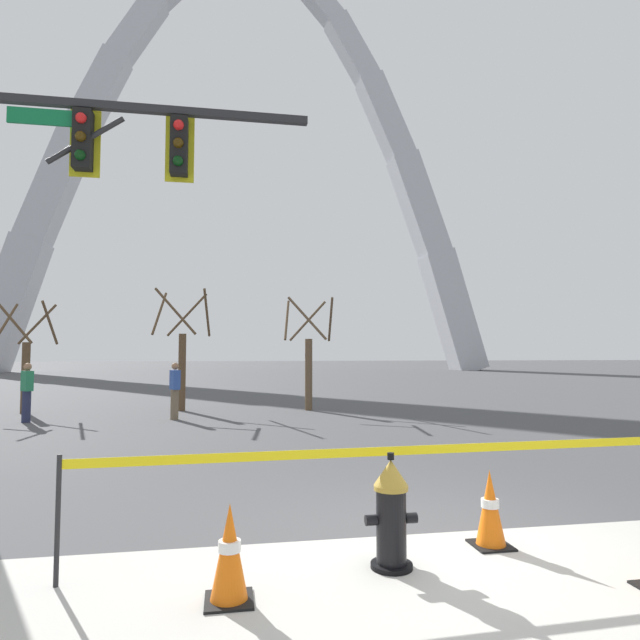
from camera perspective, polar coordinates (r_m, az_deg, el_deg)
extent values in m
plane|color=#474749|center=(5.80, 10.86, -22.19)|extent=(240.00, 240.00, 0.00)
cylinder|color=black|center=(5.09, 7.68, -24.66)|extent=(0.36, 0.36, 0.05)
cylinder|color=black|center=(4.98, 7.64, -21.06)|extent=(0.26, 0.26, 0.62)
cylinder|color=#A8842D|center=(4.89, 7.61, -17.37)|extent=(0.30, 0.30, 0.04)
cone|color=#A8842D|center=(4.86, 7.60, -15.88)|extent=(0.30, 0.30, 0.22)
cylinder|color=black|center=(4.83, 7.58, -14.26)|extent=(0.06, 0.06, 0.06)
cylinder|color=black|center=(4.91, 5.50, -20.57)|extent=(0.10, 0.09, 0.09)
cylinder|color=black|center=(5.01, 9.73, -20.17)|extent=(0.10, 0.09, 0.09)
cylinder|color=black|center=(5.17, 6.93, -20.76)|extent=(0.13, 0.14, 0.13)
cylinder|color=black|center=(5.24, 6.66, -20.51)|extent=(0.15, 0.03, 0.15)
cylinder|color=#232326|center=(5.00, -26.29, -18.72)|extent=(0.04, 0.04, 1.04)
cube|color=yellow|center=(5.04, 7.58, -13.75)|extent=(5.60, 0.21, 0.08)
cube|color=black|center=(5.77, 17.84, -22.02)|extent=(0.36, 0.36, 0.03)
cone|color=orange|center=(5.67, 17.76, -18.52)|extent=(0.28, 0.28, 0.70)
cylinder|color=white|center=(5.66, 17.75, -18.18)|extent=(0.17, 0.17, 0.08)
cube|color=black|center=(4.53, -9.72, -27.52)|extent=(0.36, 0.36, 0.03)
cone|color=orange|center=(4.40, -9.67, -23.17)|extent=(0.28, 0.28, 0.70)
cylinder|color=white|center=(4.39, -9.66, -22.74)|extent=(0.17, 0.17, 0.08)
cube|color=#232326|center=(9.16, -17.47, 20.71)|extent=(4.80, 0.12, 0.12)
cylinder|color=#232326|center=(9.12, -23.80, 17.22)|extent=(1.11, 0.08, 0.81)
cube|color=black|center=(9.13, -24.06, 17.20)|extent=(0.26, 0.24, 0.90)
cube|color=gold|center=(9.26, -23.84, 16.90)|extent=(0.44, 0.03, 1.04)
sphere|color=red|center=(9.12, -24.22, 19.13)|extent=(0.16, 0.16, 0.16)
sphere|color=#392706|center=(9.02, -24.27, 17.49)|extent=(0.16, 0.16, 0.16)
sphere|color=black|center=(8.92, -24.32, 15.81)|extent=(0.16, 0.16, 0.16)
cube|color=black|center=(8.91, -14.86, 17.55)|extent=(0.26, 0.24, 0.90)
cube|color=gold|center=(9.04, -14.78, 17.24)|extent=(0.44, 0.03, 1.04)
sphere|color=red|center=(8.89, -14.91, 19.54)|extent=(0.16, 0.16, 0.16)
sphere|color=#392706|center=(8.79, -14.94, 17.86)|extent=(0.16, 0.16, 0.16)
sphere|color=black|center=(8.69, -14.97, 16.14)|extent=(0.16, 0.16, 0.16)
cube|color=#0F6638|center=(9.38, -27.80, 18.70)|extent=(0.90, 0.04, 0.24)
cube|color=#B2B5BC|center=(59.00, -30.37, 1.33)|extent=(6.88, 3.23, 13.79)
cube|color=#B2B5BC|center=(59.86, -26.55, 12.57)|extent=(6.57, 2.94, 11.72)
cube|color=#B2B5BC|center=(62.24, -22.73, 21.24)|extent=(6.23, 2.66, 9.68)
cube|color=#B2B5BC|center=(65.04, -18.91, 27.42)|extent=(5.86, 2.37, 7.68)
cube|color=#B2B5BC|center=(67.93, -0.18, 31.08)|extent=(5.39, 2.09, 5.72)
cube|color=#B2B5BC|center=(65.70, 3.44, 26.89)|extent=(5.86, 2.37, 7.68)
cube|color=#B2B5BC|center=(63.16, 7.02, 20.61)|extent=(6.23, 2.66, 9.68)
cube|color=#B2B5BC|center=(61.06, 10.54, 11.93)|extent=(6.57, 2.94, 11.72)
cube|color=#B2B5BC|center=(60.46, 14.01, 0.84)|extent=(6.88, 3.23, 13.79)
cylinder|color=brown|center=(18.85, -29.02, -5.43)|extent=(0.24, 0.24, 2.19)
cylinder|color=brown|center=(19.21, -30.62, -0.28)|extent=(0.31, 1.19, 1.32)
cylinder|color=brown|center=(18.58, -26.95, -0.30)|extent=(0.20, 1.20, 1.32)
cylinder|color=brown|center=(19.48, -28.03, -0.40)|extent=(1.20, 0.20, 1.32)
cylinder|color=brown|center=(18.28, -29.98, -0.16)|extent=(1.19, 0.34, 1.32)
cylinder|color=brown|center=(17.86, -14.57, -5.42)|extent=(0.24, 0.24, 2.49)
cylinder|color=brown|center=(18.12, -16.82, 0.72)|extent=(0.34, 1.34, 1.49)
cylinder|color=brown|center=(17.77, -12.02, 0.72)|extent=(0.21, 1.35, 1.49)
cylinder|color=brown|center=(18.65, -14.05, 0.55)|extent=(1.35, 0.21, 1.49)
cylinder|color=brown|center=(17.16, -15.23, 0.92)|extent=(1.34, 0.37, 1.49)
cylinder|color=brown|center=(17.51, -1.23, -5.84)|extent=(0.24, 0.24, 2.32)
cylinder|color=brown|center=(17.58, -3.57, 0.03)|extent=(0.33, 1.26, 1.40)
cylinder|color=brown|center=(17.59, 1.14, 0.02)|extent=(0.21, 1.27, 1.40)
cylinder|color=brown|center=(18.26, -1.34, -0.11)|extent=(1.27, 0.21, 1.40)
cylinder|color=brown|center=(16.81, -1.38, 0.18)|extent=(1.26, 0.35, 1.40)
cylinder|color=#232847|center=(16.47, -28.94, -8.13)|extent=(0.22, 0.22, 0.84)
cube|color=#23754C|center=(16.42, -28.87, -5.73)|extent=(0.38, 0.39, 0.54)
sphere|color=#936B4C|center=(16.41, -28.83, -4.41)|extent=(0.20, 0.20, 0.20)
cylinder|color=brown|center=(15.63, -15.32, -8.72)|extent=(0.22, 0.22, 0.84)
cube|color=#2D4C99|center=(15.58, -15.27, -6.19)|extent=(0.33, 0.39, 0.54)
sphere|color=#936B4C|center=(15.56, -15.25, -4.79)|extent=(0.20, 0.20, 0.20)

